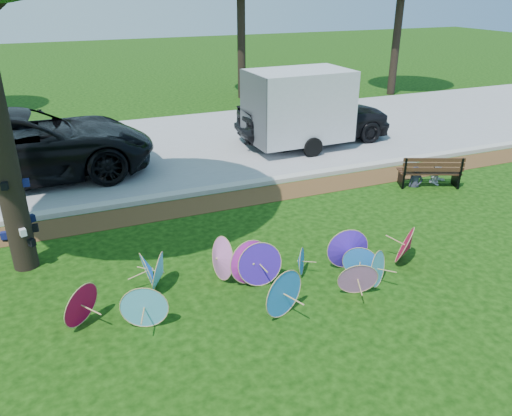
{
  "coord_description": "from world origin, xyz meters",
  "views": [
    {
      "loc": [
        -2.82,
        -6.01,
        4.8
      ],
      "look_at": [
        0.5,
        2.0,
        0.9
      ],
      "focal_mm": 35.0,
      "sensor_mm": 36.0,
      "label": 1
    }
  ],
  "objects": [
    {
      "name": "curb",
      "position": [
        0.0,
        5.2,
        0.06
      ],
      "size": [
        90.0,
        0.3,
        0.12
      ],
      "primitive_type": "cube",
      "color": "#B7B5AD",
      "rests_on": "ground"
    },
    {
      "name": "ground",
      "position": [
        0.0,
        0.0,
        0.0
      ],
      "size": [
        90.0,
        90.0,
        0.0
      ],
      "primitive_type": "plane",
      "color": "black",
      "rests_on": "ground"
    },
    {
      "name": "cargo_trailer",
      "position": [
        4.29,
        7.69,
        1.37
      ],
      "size": [
        3.1,
        2.01,
        2.73
      ],
      "primitive_type": "cube",
      "rotation": [
        0.0,
        0.0,
        0.03
      ],
      "color": "silver",
      "rests_on": "ground"
    },
    {
      "name": "street",
      "position": [
        0.0,
        9.35,
        0.01
      ],
      "size": [
        90.0,
        8.0,
        0.01
      ],
      "primitive_type": "cube",
      "color": "gray",
      "rests_on": "ground"
    },
    {
      "name": "park_bench",
      "position": [
        5.95,
        3.48,
        0.41
      ],
      "size": [
        1.69,
        1.18,
        0.82
      ],
      "primitive_type": null,
      "rotation": [
        0.0,
        0.0,
        -0.41
      ],
      "color": "black",
      "rests_on": "ground"
    },
    {
      "name": "mulch_strip",
      "position": [
        0.0,
        4.5,
        0.01
      ],
      "size": [
        90.0,
        1.0,
        0.01
      ],
      "primitive_type": "cube",
      "color": "#472D16",
      "rests_on": "ground"
    },
    {
      "name": "dark_pickup",
      "position": [
        5.14,
        8.25,
        0.86
      ],
      "size": [
        5.19,
        2.38,
        1.73
      ],
      "primitive_type": "imported",
      "rotation": [
        0.0,
        0.0,
        1.5
      ],
      "color": "black",
      "rests_on": "ground"
    },
    {
      "name": "person_left",
      "position": [
        5.6,
        3.53,
        0.52
      ],
      "size": [
        0.44,
        0.36,
        1.04
      ],
      "primitive_type": "imported",
      "rotation": [
        0.0,
        0.0,
        -0.33
      ],
      "color": "#323344",
      "rests_on": "ground"
    },
    {
      "name": "black_van",
      "position": [
        -3.62,
        7.98,
        0.93
      ],
      "size": [
        6.68,
        3.11,
        1.85
      ],
      "primitive_type": "imported",
      "rotation": [
        0.0,
        0.0,
        1.58
      ],
      "color": "black",
      "rests_on": "ground"
    },
    {
      "name": "parasol_pile",
      "position": [
        0.11,
        0.67,
        0.37
      ],
      "size": [
        6.56,
        2.15,
        0.81
      ],
      "color": "#2A82ED",
      "rests_on": "ground"
    },
    {
      "name": "person_right",
      "position": [
        6.3,
        3.53,
        0.5
      ],
      "size": [
        0.51,
        0.41,
        1.01
      ],
      "primitive_type": "imported",
      "rotation": [
        0.0,
        0.0,
        -0.06
      ],
      "color": "silver",
      "rests_on": "ground"
    }
  ]
}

